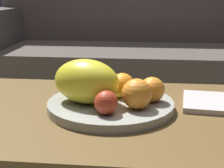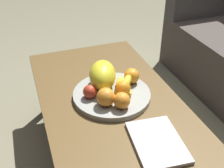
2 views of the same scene
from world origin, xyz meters
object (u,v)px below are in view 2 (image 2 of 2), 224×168
object	(u,v)px
melon_large_front	(103,75)
magazine	(157,142)
orange_back	(122,100)
coffee_table	(109,105)
orange_left	(123,88)
apple_front	(89,91)
fruit_bowl	(112,95)
orange_front	(106,97)
orange_right	(132,76)
banana_bunch	(124,84)

from	to	relation	value
melon_large_front	magazine	size ratio (longest dim) A/B	0.76
magazine	orange_back	bearing A→B (deg)	-159.32
coffee_table	magazine	bearing A→B (deg)	12.52
melon_large_front	magazine	bearing A→B (deg)	11.76
orange_left	apple_front	world-z (taller)	orange_left
fruit_bowl	magazine	xyz separation A→B (m)	(0.33, 0.06, -0.00)
apple_front	magazine	size ratio (longest dim) A/B	0.24
melon_large_front	orange_back	world-z (taller)	melon_large_front
orange_front	magazine	bearing A→B (deg)	23.90
orange_front	melon_large_front	bearing A→B (deg)	167.18
orange_front	orange_left	xyz separation A→B (m)	(-0.05, 0.10, -0.00)
orange_right	orange_back	distance (m)	0.20
fruit_bowl	orange_left	bearing A→B (deg)	58.08
fruit_bowl	orange_left	distance (m)	0.07
apple_front	magazine	distance (m)	0.38
orange_front	fruit_bowl	bearing A→B (deg)	143.00
orange_back	apple_front	bearing A→B (deg)	-138.01
fruit_bowl	melon_large_front	bearing A→B (deg)	-162.21
orange_front	banana_bunch	world-z (taller)	orange_front
orange_front	orange_right	bearing A→B (deg)	125.57
orange_right	apple_front	xyz separation A→B (m)	(0.04, -0.22, -0.01)
fruit_bowl	orange_right	world-z (taller)	orange_right
apple_front	banana_bunch	bearing A→B (deg)	91.57
melon_large_front	orange_right	bearing A→B (deg)	83.22
orange_left	magazine	distance (m)	0.31
orange_front	banana_bunch	xyz separation A→B (m)	(-0.08, 0.12, -0.01)
fruit_bowl	melon_large_front	world-z (taller)	melon_large_front
coffee_table	orange_left	xyz separation A→B (m)	(0.03, 0.05, 0.10)
apple_front	banana_bunch	size ratio (longest dim) A/B	0.37
orange_right	apple_front	size ratio (longest dim) A/B	1.21
orange_front	magazine	distance (m)	0.29
orange_back	orange_front	bearing A→B (deg)	-124.61
apple_front	orange_right	bearing A→B (deg)	100.99
orange_right	apple_front	distance (m)	0.23
banana_bunch	coffee_table	bearing A→B (deg)	-82.76
orange_back	orange_left	bearing A→B (deg)	156.49
coffee_table	orange_back	xyz separation A→B (m)	(0.12, 0.02, 0.10)
coffee_table	orange_left	world-z (taller)	orange_left
orange_back	apple_front	xyz separation A→B (m)	(-0.12, -0.11, -0.01)
coffee_table	orange_front	xyz separation A→B (m)	(0.08, -0.04, 0.11)
orange_back	apple_front	world-z (taller)	orange_back
orange_right	fruit_bowl	bearing A→B (deg)	-66.39
coffee_table	magazine	size ratio (longest dim) A/B	4.37
banana_bunch	orange_front	bearing A→B (deg)	-53.75
orange_back	banana_bunch	size ratio (longest dim) A/B	0.43
coffee_table	apple_front	size ratio (longest dim) A/B	17.88
melon_large_front	apple_front	bearing A→B (deg)	-53.81
orange_back	fruit_bowl	bearing A→B (deg)	-177.75
melon_large_front	orange_front	size ratio (longest dim) A/B	2.33
orange_left	banana_bunch	size ratio (longest dim) A/B	0.43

